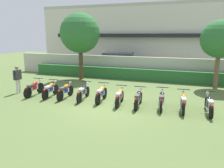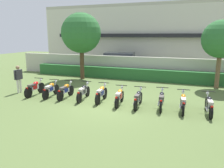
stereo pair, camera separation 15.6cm
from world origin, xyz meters
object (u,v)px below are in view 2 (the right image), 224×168
Objects in this scene: motorcycle_in_row_2 at (66,91)px; motorcycle_in_row_3 at (83,92)px; motorcycle_in_row_8 at (183,102)px; inspector_person at (18,77)px; motorcycle_in_row_5 at (119,97)px; motorcycle_in_row_7 at (161,100)px; motorcycle_in_row_4 at (101,93)px; tree_far_side at (221,39)px; parked_car at (121,63)px; motorcycle_in_row_1 at (51,89)px; motorcycle_in_row_6 at (138,98)px; motorcycle_in_row_9 at (209,105)px; motorcycle_in_row_0 at (35,88)px; tree_near_inspector at (81,33)px.

motorcycle_in_row_2 is 1.09m from motorcycle_in_row_3.
motorcycle_in_row_8 is 1.10× the size of inspector_person.
motorcycle_in_row_7 is at bearing -91.66° from motorcycle_in_row_5.
motorcycle_in_row_2 is 2.16m from motorcycle_in_row_4.
tree_far_side is at bearing -46.20° from motorcycle_in_row_5.
parked_car is 9.66m from motorcycle_in_row_4.
motorcycle_in_row_5 is at bearing -104.36° from motorcycle_in_row_4.
motorcycle_in_row_1 is 6.28m from motorcycle_in_row_7.
motorcycle_in_row_6 is at bearing -94.21° from motorcycle_in_row_2.
motorcycle_in_row_9 is at bearing -90.62° from motorcycle_in_row_6.
parked_car is 2.42× the size of motorcycle_in_row_3.
motorcycle_in_row_0 is 8.36m from motorcycle_in_row_8.
parked_car is 9.50m from motorcycle_in_row_3.
motorcycle_in_row_1 reaches higher than motorcycle_in_row_9.
motorcycle_in_row_0 is at bearing -8.73° from inspector_person.
tree_far_side is 2.66× the size of inspector_person.
motorcycle_in_row_4 reaches higher than motorcycle_in_row_9.
tree_far_side is 12.10m from motorcycle_in_row_0.
motorcycle_in_row_8 is at bearing -92.88° from motorcycle_in_row_2.
motorcycle_in_row_9 is at bearing -96.53° from motorcycle_in_row_1.
motorcycle_in_row_6 is at bearing 87.69° from motorcycle_in_row_8.
tree_near_inspector is (-1.97, -4.07, 2.70)m from parked_car.
tree_near_inspector reaches higher than motorcycle_in_row_5.
tree_far_side is at bearing -59.11° from motorcycle_in_row_3.
motorcycle_in_row_3 is at bearing -141.38° from tree_far_side.
motorcycle_in_row_3 is at bearing -93.43° from motorcycle_in_row_1.
motorcycle_in_row_1 is at bearing 85.09° from motorcycle_in_row_7.
inspector_person reaches higher than motorcycle_in_row_3.
motorcycle_in_row_7 is 1.01m from motorcycle_in_row_8.
motorcycle_in_row_8 is (5.25, -0.10, 0.01)m from motorcycle_in_row_3.
motorcycle_in_row_5 is 2.10m from motorcycle_in_row_7.
motorcycle_in_row_8 is at bearing -96.21° from motorcycle_in_row_4.
motorcycle_in_row_8 is at bearing -98.79° from motorcycle_in_row_3.
motorcycle_in_row_6 is 2.12m from motorcycle_in_row_8.
tree_near_inspector is 2.81× the size of motorcycle_in_row_4.
parked_car is at bearing 32.27° from motorcycle_in_row_9.
parked_car is 1.05× the size of tree_far_side.
motorcycle_in_row_4 reaches higher than motorcycle_in_row_3.
parked_car is at bearing 20.05° from motorcycle_in_row_6.
parked_car is at bearing 22.82° from motorcycle_in_row_7.
tree_far_side is (10.00, 0.31, -0.41)m from tree_near_inspector.
motorcycle_in_row_7 is (7.36, 0.16, -0.01)m from motorcycle_in_row_0.
motorcycle_in_row_5 is at bearing -1.74° from inspector_person.
parked_car is 0.90× the size of tree_near_inspector.
motorcycle_in_row_5 is at bearing -93.45° from motorcycle_in_row_0.
inspector_person is (-2.42, 0.15, 0.55)m from motorcycle_in_row_1.
inspector_person is at bearing -117.52° from parked_car.
motorcycle_in_row_5 is at bearing 86.72° from motorcycle_in_row_8.
motorcycle_in_row_6 is 3.24m from motorcycle_in_row_9.
motorcycle_in_row_4 is 2.07m from motorcycle_in_row_6.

